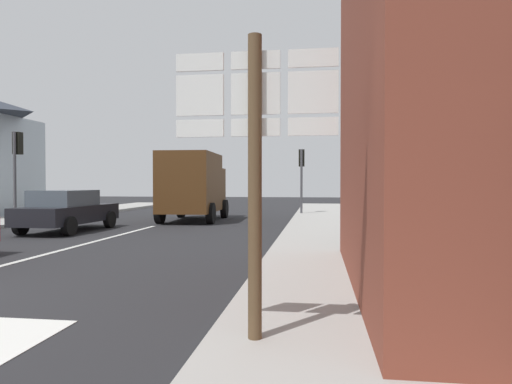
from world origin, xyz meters
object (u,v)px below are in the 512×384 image
traffic_light_near_left (17,156)px  traffic_light_far_right (302,167)px  sedan_far (67,210)px  route_sign_post (255,154)px  delivery_truck (193,185)px

traffic_light_near_left → traffic_light_far_right: (11.25, 7.15, -0.21)m
sedan_far → traffic_light_near_left: traffic_light_near_left is taller
traffic_light_far_right → sedan_far: bearing=-131.6°
sedan_far → route_sign_post: 13.21m
route_sign_post → traffic_light_near_left: (-11.46, 12.13, 0.80)m
delivery_truck → traffic_light_near_left: traffic_light_near_left is taller
traffic_light_near_left → delivery_truck: bearing=25.7°
traffic_light_far_right → delivery_truck: bearing=-139.8°
sedan_far → route_sign_post: bearing=-51.5°
route_sign_post → traffic_light_near_left: traffic_light_near_left is taller
delivery_truck → traffic_light_far_right: traffic_light_far_right is taller
traffic_light_near_left → traffic_light_far_right: size_ratio=1.08×
route_sign_post → traffic_light_far_right: size_ratio=0.91×
route_sign_post → traffic_light_near_left: bearing=133.4°
delivery_truck → traffic_light_far_right: (4.76, 4.03, 0.95)m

